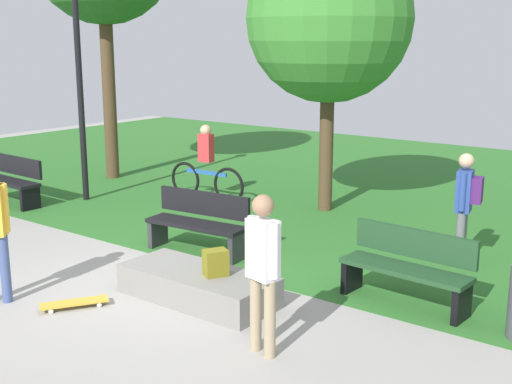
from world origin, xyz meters
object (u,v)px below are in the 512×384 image
object	(u,v)px
skater_watching	(263,263)
park_bench_center_lawn	(408,266)
lamp_post	(78,54)
pedestrian_with_backpack	(466,199)
cyclist_on_bicycle	(206,167)
concrete_ledge	(198,285)
tree_broad_elm	(329,19)
park_bench_near_lamppost	(11,179)
skateboard_by_ledge	(74,303)
park_bench_near_path	(199,221)
backpack_on_ledge	(216,263)

from	to	relation	value
skater_watching	park_bench_center_lawn	bearing A→B (deg)	74.14
skater_watching	park_bench_center_lawn	size ratio (longest dim) A/B	1.03
lamp_post	pedestrian_with_backpack	world-z (taller)	lamp_post
pedestrian_with_backpack	cyclist_on_bicycle	xyz separation A→B (m)	(-5.59, 0.87, -0.33)
concrete_ledge	skater_watching	size ratio (longest dim) A/B	1.19
park_bench_center_lawn	tree_broad_elm	size ratio (longest dim) A/B	0.33
skater_watching	park_bench_near_lamppost	world-z (taller)	skater_watching
skateboard_by_ledge	park_bench_center_lawn	distance (m)	4.03
tree_broad_elm	park_bench_near_lamppost	bearing A→B (deg)	-147.64
concrete_ledge	park_bench_near_lamppost	world-z (taller)	park_bench_near_lamppost
park_bench_near_path	tree_broad_elm	size ratio (longest dim) A/B	0.33
backpack_on_ledge	park_bench_center_lawn	bearing A→B (deg)	-22.48
park_bench_center_lawn	backpack_on_ledge	bearing A→B (deg)	-142.02
park_bench_near_lamppost	park_bench_center_lawn	bearing A→B (deg)	-0.60
concrete_ledge	cyclist_on_bicycle	size ratio (longest dim) A/B	1.09
skater_watching	park_bench_near_lamppost	xyz separation A→B (m)	(-7.73, 2.21, -0.49)
skater_watching	tree_broad_elm	world-z (taller)	tree_broad_elm
park_bench_near_lamppost	tree_broad_elm	distance (m)	6.78
skater_watching	pedestrian_with_backpack	bearing A→B (deg)	81.22
tree_broad_elm	park_bench_center_lawn	bearing A→B (deg)	-46.28
skateboard_by_ledge	park_bench_near_lamppost	bearing A→B (deg)	153.36
skater_watching	lamp_post	size ratio (longest dim) A/B	0.35
park_bench_near_lamppost	pedestrian_with_backpack	xyz separation A→B (m)	(8.34, 1.74, 0.48)
backpack_on_ledge	skateboard_by_ledge	size ratio (longest dim) A/B	0.41
concrete_ledge	park_bench_center_lawn	bearing A→B (deg)	34.48
cyclist_on_bicycle	tree_broad_elm	bearing A→B (deg)	15.03
skater_watching	cyclist_on_bicycle	xyz separation A→B (m)	(-4.98, 4.82, -0.34)
park_bench_near_lamppost	skater_watching	bearing A→B (deg)	-15.95
park_bench_near_lamppost	park_bench_center_lawn	world-z (taller)	same
backpack_on_ledge	skater_watching	world-z (taller)	skater_watching
lamp_post	backpack_on_ledge	bearing A→B (deg)	-24.71
concrete_ledge	park_bench_near_lamppost	bearing A→B (deg)	166.22
lamp_post	cyclist_on_bicycle	bearing A→B (deg)	39.84
park_bench_center_lawn	lamp_post	size ratio (longest dim) A/B	0.34
concrete_ledge	backpack_on_ledge	world-z (taller)	backpack_on_ledge
park_bench_near_path	skater_watching	bearing A→B (deg)	-37.42
skater_watching	park_bench_near_path	world-z (taller)	skater_watching
cyclist_on_bicycle	skater_watching	bearing A→B (deg)	-44.07
park_bench_near_lamppost	cyclist_on_bicycle	size ratio (longest dim) A/B	0.89
backpack_on_ledge	tree_broad_elm	xyz separation A→B (m)	(-1.37, 4.77, 2.95)
skateboard_by_ledge	pedestrian_with_backpack	xyz separation A→B (m)	(3.12, 4.36, 0.89)
park_bench_near_lamppost	pedestrian_with_backpack	world-z (taller)	pedestrian_with_backpack
concrete_ledge	cyclist_on_bicycle	world-z (taller)	cyclist_on_bicycle
park_bench_near_lamppost	tree_broad_elm	world-z (taller)	tree_broad_elm
backpack_on_ledge	park_bench_near_path	world-z (taller)	park_bench_near_path
skater_watching	tree_broad_elm	distance (m)	6.55
park_bench_near_lamppost	pedestrian_with_backpack	bearing A→B (deg)	11.78
backpack_on_ledge	skateboard_by_ledge	bearing A→B (deg)	160.24
lamp_post	skateboard_by_ledge	bearing A→B (deg)	-40.48
pedestrian_with_backpack	cyclist_on_bicycle	size ratio (longest dim) A/B	0.88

